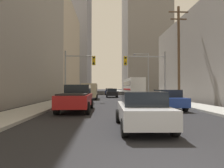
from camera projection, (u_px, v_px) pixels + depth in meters
The scene contains 16 objects.
sidewalk_left at pixel (85, 93), 52.89m from camera, with size 2.60×160.00×0.15m, color #9E9E99.
sidewalk_right at pixel (132, 93), 53.49m from camera, with size 2.60×160.00×0.15m, color #9E9E99.
city_bus at pixel (133, 86), 36.83m from camera, with size 2.67×11.51×3.40m.
pickup_truck_red at pixel (76, 98), 13.70m from camera, with size 2.20×5.40×1.90m.
cargo_van_beige at pixel (90, 90), 27.63m from camera, with size 2.16×5.22×2.26m.
sedan_silver at pixel (142, 110), 7.79m from camera, with size 1.95×4.26×1.52m.
sedan_blue at pixel (167, 99), 14.58m from camera, with size 1.95×4.23×1.52m.
sedan_black at pixel (112, 93), 32.83m from camera, with size 1.95×4.22×1.52m.
sedan_navy at pixel (109, 92), 44.43m from camera, with size 1.95×4.25×1.52m.
traffic_signal_near_left at pixel (78, 68), 22.25m from camera, with size 3.61×0.44×6.00m.
traffic_signal_near_right at pixel (147, 67), 22.62m from camera, with size 5.05×0.44×6.00m.
utility_pole_right at pixel (179, 52), 20.98m from camera, with size 2.20×0.28×10.70m.
street_lamp_right at pixel (146, 70), 31.56m from camera, with size 2.66×0.32×7.50m.
building_left_mid_office at pixel (34, 49), 47.06m from camera, with size 19.10×28.83×22.70m, color #B7A893.
building_left_far_tower at pixel (65, 15), 91.27m from camera, with size 24.15×29.56×73.43m, color #93939E.
building_right_far_highrise at pixel (144, 31), 98.19m from camera, with size 20.87×28.41×61.74m, color gray.
Camera 1 is at (-1.45, -3.22, 1.68)m, focal length 30.42 mm.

